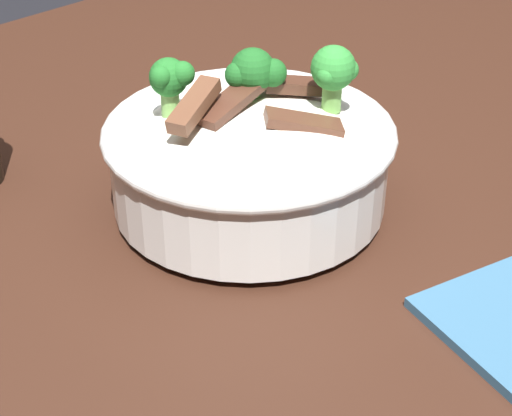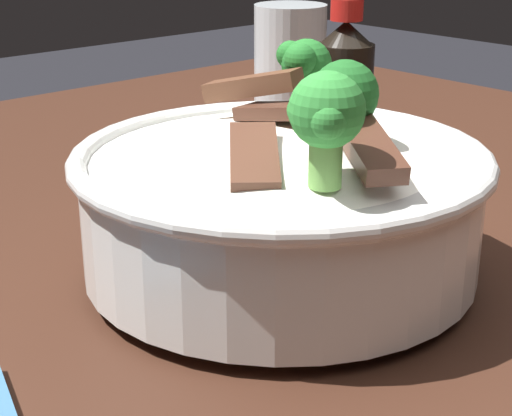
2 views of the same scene
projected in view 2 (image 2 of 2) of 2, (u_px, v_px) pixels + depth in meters
rice_bowl at (282, 194)px, 0.48m from camera, size 0.25×0.25×0.14m
drinking_glass at (290, 67)px, 0.87m from camera, size 0.08×0.08×0.11m
soy_sauce_bottle at (344, 88)px, 0.71m from camera, size 0.05×0.05×0.14m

